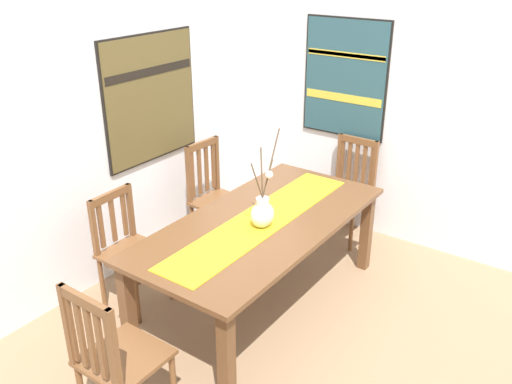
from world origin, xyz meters
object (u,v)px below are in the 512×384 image
at_px(chair_0, 349,187).
at_px(painting_on_side_wall, 345,78).
at_px(chair_1, 129,248).
at_px(chair_3, 214,195).
at_px(painting_on_back_wall, 151,98).
at_px(dining_table, 262,231).
at_px(centerpiece_vase, 263,212).
at_px(chair_2, 114,356).

xyz_separation_m(chair_0, painting_on_side_wall, (0.21, 0.21, 0.94)).
distance_m(chair_1, painting_on_side_wall, 2.40).
relative_size(chair_3, painting_on_back_wall, 0.93).
height_order(dining_table, centerpiece_vase, centerpiece_vase).
bearing_deg(chair_2, chair_0, -0.33).
height_order(centerpiece_vase, painting_on_back_wall, painting_on_back_wall).
xyz_separation_m(dining_table, chair_1, (-0.52, 0.84, -0.17)).
height_order(dining_table, chair_0, chair_0).
bearing_deg(chair_0, chair_2, 179.67).
bearing_deg(painting_on_back_wall, centerpiece_vase, -102.23).
xyz_separation_m(dining_table, centerpiece_vase, (-0.07, -0.06, 0.20)).
bearing_deg(chair_1, centerpiece_vase, -63.56).
relative_size(chair_1, chair_2, 0.93).
bearing_deg(chair_1, dining_table, -58.14).
relative_size(chair_0, chair_1, 1.06).
distance_m(dining_table, chair_0, 1.38).
height_order(painting_on_back_wall, painting_on_side_wall, painting_on_side_wall).
height_order(dining_table, painting_on_back_wall, painting_on_back_wall).
xyz_separation_m(dining_table, painting_on_side_wall, (1.58, 0.19, 0.79)).
relative_size(chair_1, painting_on_back_wall, 0.85).
bearing_deg(painting_on_back_wall, dining_table, -99.52).
height_order(dining_table, painting_on_side_wall, painting_on_side_wall).
distance_m(chair_0, chair_1, 2.08).
distance_m(dining_table, chair_3, 1.04).
xyz_separation_m(chair_0, chair_2, (-2.77, 0.02, 0.01)).
xyz_separation_m(centerpiece_vase, chair_0, (1.45, 0.04, -0.35)).
height_order(chair_1, chair_3, chair_3).
xyz_separation_m(painting_on_back_wall, painting_on_side_wall, (1.37, -1.05, 0.05)).
bearing_deg(chair_0, dining_table, 179.22).
relative_size(dining_table, chair_2, 2.14).
bearing_deg(dining_table, chair_3, 58.80).
xyz_separation_m(centerpiece_vase, chair_2, (-1.32, 0.06, -0.34)).
bearing_deg(chair_3, painting_on_back_wall, 131.47).
relative_size(chair_0, chair_2, 0.98).
relative_size(dining_table, centerpiece_vase, 2.95).
bearing_deg(centerpiece_vase, painting_on_side_wall, 8.64).
bearing_deg(painting_on_side_wall, chair_0, -134.76).
xyz_separation_m(dining_table, chair_0, (1.37, -0.02, -0.15)).
bearing_deg(chair_3, centerpiece_vase, -122.86).
bearing_deg(centerpiece_vase, chair_2, 177.51).
height_order(chair_0, chair_1, chair_0).
distance_m(centerpiece_vase, chair_1, 1.07).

